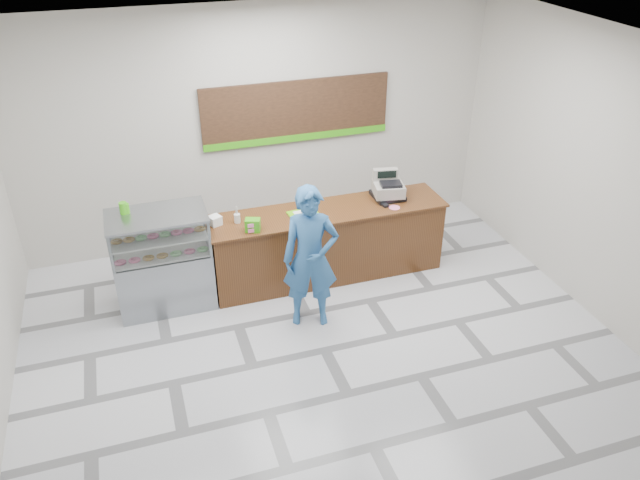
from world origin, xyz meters
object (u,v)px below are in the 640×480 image
object	(u,v)px
sales_counter	(327,243)
serving_tray	(304,214)
cash_register	(388,188)
display_case	(162,260)
customer	(311,258)

from	to	relation	value
sales_counter	serving_tray	xyz separation A→B (m)	(-0.34, -0.02, 0.52)
sales_counter	cash_register	world-z (taller)	cash_register
display_case	serving_tray	distance (m)	1.91
sales_counter	display_case	distance (m)	2.23
display_case	customer	distance (m)	1.94
sales_counter	display_case	world-z (taller)	display_case
cash_register	sales_counter	bearing A→B (deg)	-162.35
sales_counter	cash_register	distance (m)	1.13
cash_register	customer	size ratio (longest dim) A/B	0.27
sales_counter	customer	size ratio (longest dim) A/B	1.76
customer	serving_tray	bearing A→B (deg)	93.44
cash_register	customer	distance (m)	1.79
cash_register	customer	bearing A→B (deg)	-133.58
customer	sales_counter	bearing A→B (deg)	75.27
serving_tray	cash_register	bearing A→B (deg)	0.11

